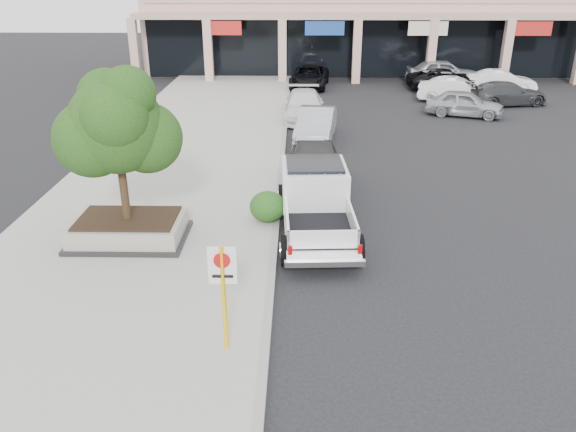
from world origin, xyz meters
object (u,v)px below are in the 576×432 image
(planter_tree, at_px, (123,125))
(lot_car_c, at_px, (507,93))
(planter, at_px, (129,229))
(lot_car_d, at_px, (446,80))
(no_parking_sign, at_px, (223,285))
(curb_car_a, at_px, (315,169))
(curb_car_d, at_px, (309,77))
(curb_car_c, at_px, (304,105))
(lot_car_f, at_px, (501,81))
(lot_car_b, at_px, (456,90))
(pickup_truck, at_px, (317,204))
(curb_car_b, at_px, (316,125))
(lot_car_e, at_px, (443,72))
(lot_car_a, at_px, (465,103))

(planter_tree, relative_size, lot_car_c, 0.87)
(planter, height_order, lot_car_d, lot_car_d)
(no_parking_sign, xyz_separation_m, curb_car_a, (2.02, 9.19, -0.80))
(no_parking_sign, relative_size, curb_car_d, 0.46)
(curb_car_c, height_order, lot_car_f, curb_car_c)
(lot_car_b, height_order, lot_car_f, lot_car_b)
(lot_car_c, bearing_deg, pickup_truck, 134.57)
(no_parking_sign, bearing_deg, lot_car_f, 62.02)
(no_parking_sign, distance_m, lot_car_f, 30.31)
(lot_car_c, bearing_deg, planter, 125.35)
(curb_car_a, bearing_deg, curb_car_c, 91.26)
(curb_car_b, relative_size, lot_car_f, 1.07)
(no_parking_sign, distance_m, lot_car_e, 31.44)
(curb_car_d, height_order, lot_car_c, curb_car_d)
(curb_car_c, bearing_deg, lot_car_b, 24.44)
(pickup_truck, bearing_deg, no_parking_sign, -111.49)
(curb_car_b, bearing_deg, planter, -110.12)
(planter_tree, xyz_separation_m, lot_car_c, (16.53, 17.97, -2.74))
(curb_car_b, xyz_separation_m, curb_car_d, (-0.09, 12.60, -0.04))
(pickup_truck, bearing_deg, lot_car_f, 56.91)
(lot_car_a, relative_size, lot_car_b, 0.92)
(planter, xyz_separation_m, curb_car_c, (5.04, 14.68, 0.23))
(lot_car_f, bearing_deg, no_parking_sign, 158.51)
(curb_car_d, height_order, lot_car_a, curb_car_d)
(pickup_truck, height_order, lot_car_f, pickup_truck)
(pickup_truck, xyz_separation_m, curb_car_c, (-0.26, 13.81, -0.21))
(planter, xyz_separation_m, curb_car_b, (5.55, 10.57, 0.26))
(lot_car_f, bearing_deg, lot_car_d, 87.19)
(planter_tree, distance_m, lot_car_f, 27.93)
(lot_car_f, bearing_deg, curb_car_d, 90.11)
(planter, height_order, curb_car_a, curb_car_a)
(lot_car_d, bearing_deg, pickup_truck, 155.02)
(planter_tree, distance_m, lot_car_c, 24.57)
(planter_tree, relative_size, curb_car_a, 0.82)
(planter_tree, bearing_deg, lot_car_c, 47.39)
(no_parking_sign, distance_m, lot_car_a, 22.79)
(planter, height_order, curb_car_c, curb_car_c)
(planter, distance_m, lot_car_d, 26.50)
(no_parking_sign, height_order, curb_car_b, no_parking_sign)
(lot_car_d, relative_size, lot_car_f, 1.18)
(lot_car_d, bearing_deg, planter, 145.11)
(planter, bearing_deg, curb_car_d, 76.73)
(planter, distance_m, curb_car_d, 23.81)
(curb_car_a, height_order, lot_car_d, curb_car_a)
(curb_car_a, bearing_deg, lot_car_f, 54.78)
(lot_car_f, bearing_deg, lot_car_e, 56.03)
(lot_car_b, bearing_deg, pickup_truck, 169.71)
(lot_car_b, distance_m, lot_car_d, 3.66)
(no_parking_sign, relative_size, curb_car_a, 0.47)
(no_parking_sign, xyz_separation_m, lot_car_b, (10.60, 23.66, -0.92))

